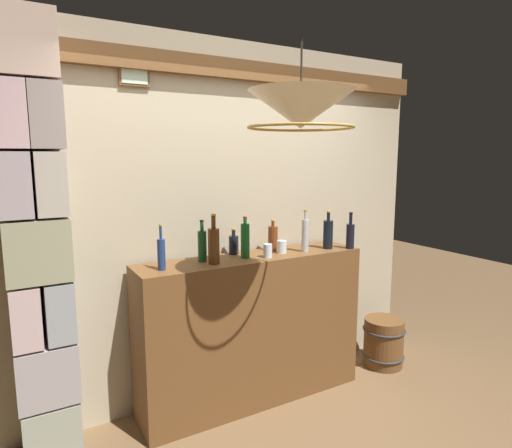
{
  "coord_description": "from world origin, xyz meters",
  "views": [
    {
      "loc": [
        -1.57,
        -1.94,
        1.89
      ],
      "look_at": [
        0.0,
        0.77,
        1.39
      ],
      "focal_mm": 30.63,
      "sensor_mm": 36.0,
      "label": 1
    }
  ],
  "objects": [
    {
      "name": "glass_tumbler_rocks",
      "position": [
        0.07,
        0.73,
        1.19
      ],
      "size": [
        0.06,
        0.06,
        0.1
      ],
      "color": "silver",
      "rests_on": "bar_shelf_unit"
    },
    {
      "name": "liquor_bottle_whiskey",
      "position": [
        0.66,
        0.75,
        1.26
      ],
      "size": [
        0.08,
        0.08,
        0.31
      ],
      "color": "black",
      "rests_on": "bar_shelf_unit"
    },
    {
      "name": "bar_shelf_unit",
      "position": [
        0.0,
        0.82,
        0.57
      ],
      "size": [
        1.77,
        0.4,
        1.14
      ],
      "primitive_type": "cube",
      "color": "brown",
      "rests_on": "ground"
    },
    {
      "name": "liquor_bottle_scotch",
      "position": [
        0.24,
        0.92,
        1.24
      ],
      "size": [
        0.08,
        0.08,
        0.25
      ],
      "color": "brown",
      "rests_on": "bar_shelf_unit"
    },
    {
      "name": "pendant_lamp",
      "position": [
        -0.11,
        0.09,
        2.13
      ],
      "size": [
        0.6,
        0.6,
        0.48
      ],
      "color": "#EFE5C6"
    },
    {
      "name": "liquor_bottle_amaro",
      "position": [
        -0.07,
        0.8,
        1.28
      ],
      "size": [
        0.07,
        0.07,
        0.31
      ],
      "color": "#175921",
      "rests_on": "bar_shelf_unit"
    },
    {
      "name": "liquor_bottle_mezcal",
      "position": [
        -0.71,
        0.77,
        1.25
      ],
      "size": [
        0.05,
        0.05,
        0.31
      ],
      "color": "navy",
      "rests_on": "bar_shelf_unit"
    },
    {
      "name": "wooden_barrel",
      "position": [
        1.3,
        0.71,
        0.22
      ],
      "size": [
        0.38,
        0.38,
        0.43
      ],
      "color": "brown",
      "rests_on": "ground"
    },
    {
      "name": "liquor_bottle_vermouth",
      "position": [
        -0.09,
        0.95,
        1.22
      ],
      "size": [
        0.07,
        0.07,
        0.2
      ],
      "color": "black",
      "rests_on": "bar_shelf_unit"
    },
    {
      "name": "stone_pillar",
      "position": [
        -1.43,
        0.92,
        1.36
      ],
      "size": [
        0.36,
        0.4,
        2.67
      ],
      "color": "#9BA18F",
      "rests_on": "ground"
    },
    {
      "name": "liquor_bottle_vodka",
      "position": [
        -0.35,
        0.75,
        1.28
      ],
      "size": [
        0.08,
        0.08,
        0.35
      ],
      "color": "#5B3215",
      "rests_on": "bar_shelf_unit"
    },
    {
      "name": "liquor_bottle_rye",
      "position": [
        0.82,
        0.66,
        1.25
      ],
      "size": [
        0.07,
        0.07,
        0.29
      ],
      "color": "black",
      "rests_on": "bar_shelf_unit"
    },
    {
      "name": "panelled_rear_partition",
      "position": [
        -0.0,
        1.1,
        1.44
      ],
      "size": [
        3.5,
        0.15,
        2.74
      ],
      "color": "#BCAD8E",
      "rests_on": "ground"
    },
    {
      "name": "liquor_bottle_rum",
      "position": [
        -0.39,
        0.85,
        1.26
      ],
      "size": [
        0.06,
        0.06,
        0.3
      ],
      "color": "#194F24",
      "rests_on": "bar_shelf_unit"
    },
    {
      "name": "liquor_bottle_sherry",
      "position": [
        0.43,
        0.75,
        1.28
      ],
      "size": [
        0.06,
        0.06,
        0.33
      ],
      "color": "#B9BBC1",
      "rests_on": "bar_shelf_unit"
    },
    {
      "name": "glass_tumbler_highball",
      "position": [
        0.25,
        0.8,
        1.19
      ],
      "size": [
        0.08,
        0.08,
        0.1
      ],
      "color": "silver",
      "rests_on": "bar_shelf_unit"
    }
  ]
}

